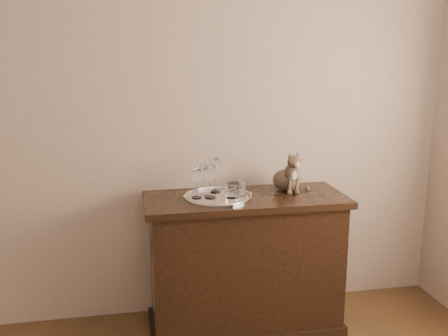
% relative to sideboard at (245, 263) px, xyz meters
% --- Properties ---
extents(wall_back, '(4.00, 0.10, 2.70)m').
position_rel_sideboard_xyz_m(wall_back, '(-0.60, 0.31, 0.93)').
color(wall_back, tan).
rests_on(wall_back, ground).
extents(sideboard, '(1.20, 0.50, 0.85)m').
position_rel_sideboard_xyz_m(sideboard, '(0.00, 0.00, 0.00)').
color(sideboard, black).
rests_on(sideboard, ground).
extents(tray, '(0.40, 0.40, 0.01)m').
position_rel_sideboard_xyz_m(tray, '(-0.17, -0.01, 0.43)').
color(tray, silver).
rests_on(tray, sideboard).
extents(wine_glass_a, '(0.07, 0.07, 0.20)m').
position_rel_sideboard_xyz_m(wine_glass_a, '(-0.23, 0.07, 0.53)').
color(wine_glass_a, white).
rests_on(wine_glass_a, tray).
extents(wine_glass_b, '(0.08, 0.08, 0.21)m').
position_rel_sideboard_xyz_m(wine_glass_b, '(-0.16, 0.11, 0.54)').
color(wine_glass_b, white).
rests_on(wine_glass_b, tray).
extents(wine_glass_c, '(0.07, 0.07, 0.18)m').
position_rel_sideboard_xyz_m(wine_glass_c, '(-0.29, 0.00, 0.52)').
color(wine_glass_c, white).
rests_on(wine_glass_c, tray).
extents(wine_glass_d, '(0.08, 0.08, 0.20)m').
position_rel_sideboard_xyz_m(wine_glass_d, '(-0.21, -0.01, 0.53)').
color(wine_glass_d, silver).
rests_on(wine_glass_d, tray).
extents(tumbler_a, '(0.08, 0.08, 0.09)m').
position_rel_sideboard_xyz_m(tumbler_a, '(-0.09, -0.04, 0.48)').
color(tumbler_a, white).
rests_on(tumbler_a, tray).
extents(tumbler_c, '(0.07, 0.07, 0.08)m').
position_rel_sideboard_xyz_m(tumbler_c, '(-0.04, -0.01, 0.47)').
color(tumbler_c, silver).
rests_on(tumbler_c, tray).
extents(cat, '(0.29, 0.27, 0.26)m').
position_rel_sideboard_xyz_m(cat, '(0.28, 0.10, 0.55)').
color(cat, '#47372A').
rests_on(cat, sideboard).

